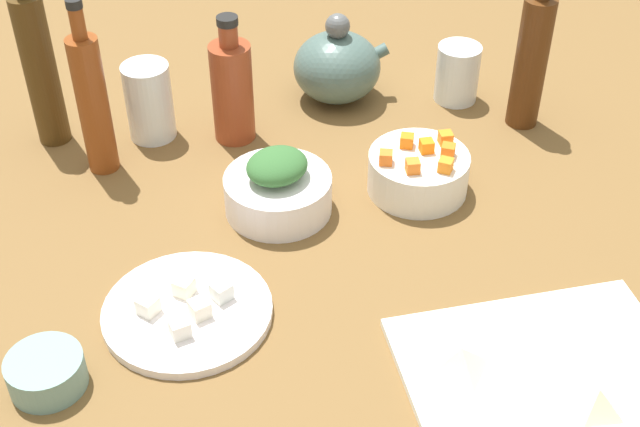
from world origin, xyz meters
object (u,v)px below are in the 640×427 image
object	(u,v)px
bowl_greens	(278,194)
bowl_small_side	(46,372)
cutting_board	(546,379)
drinking_glass_0	(149,101)
bottle_2	(531,59)
bottle_1	(232,89)
bottle_0	(93,102)
bottle_3	(40,68)
teapot	(337,66)
drinking_glass_1	(457,73)
plate_tofu	(188,312)
bowl_carrots	(418,173)

from	to	relation	value
bowl_greens	bowl_small_side	size ratio (longest dim) A/B	1.73
cutting_board	drinking_glass_0	world-z (taller)	drinking_glass_0
bottle_2	bottle_1	bearing A→B (deg)	172.61
bottle_0	bottle_3	distance (cm)	11.73
bowl_small_side	teapot	world-z (taller)	teapot
drinking_glass_1	bowl_greens	bearing A→B (deg)	-146.09
bowl_small_side	bottle_3	size ratio (longest dim) A/B	0.31
drinking_glass_0	drinking_glass_1	bearing A→B (deg)	0.17
bottle_1	bowl_greens	bearing A→B (deg)	-80.57
cutting_board	bottle_2	bearing A→B (deg)	70.11
bottle_3	bottle_0	bearing A→B (deg)	-52.21
plate_tofu	bottle_3	xyz separation A→B (cm)	(-16.02, 42.47, 11.60)
bottle_3	drinking_glass_0	bearing A→B (deg)	-8.72
bowl_small_side	drinking_glass_0	world-z (taller)	drinking_glass_0
bowl_carrots	teapot	bearing A→B (deg)	101.06
bottle_0	bottle_1	world-z (taller)	bottle_0
bowl_carrots	bottle_1	bearing A→B (deg)	140.54
plate_tofu	bottle_3	size ratio (longest dim) A/B	0.74
teapot	drinking_glass_1	bearing A→B (deg)	-13.40
drinking_glass_0	drinking_glass_1	xyz separation A→B (cm)	(49.18, 0.14, -1.30)
plate_tofu	bottle_3	bearing A→B (deg)	110.67
drinking_glass_1	cutting_board	bearing A→B (deg)	-99.89
teapot	cutting_board	bearing A→B (deg)	-82.35
bowl_carrots	bowl_greens	bearing A→B (deg)	-179.35
bowl_carrots	bottle_3	bearing A→B (deg)	154.05
drinking_glass_1	bowl_carrots	bearing A→B (deg)	-121.32
plate_tofu	bottle_1	xyz separation A→B (cm)	(11.10, 37.09, 7.75)
bowl_carrots	bottle_1	world-z (taller)	bottle_1
cutting_board	bottle_1	world-z (taller)	bottle_1
cutting_board	bottle_0	size ratio (longest dim) A/B	1.18
bowl_small_side	bowl_greens	bearing A→B (deg)	39.61
bottle_0	teapot	bearing A→B (deg)	17.00
bowl_small_side	bottle_0	xyz separation A→B (cm)	(7.10, 40.57, 9.15)
cutting_board	bottle_0	xyz separation A→B (cm)	(-46.50, 52.13, 10.63)
plate_tofu	bottle_1	distance (cm)	39.48
teapot	drinking_glass_0	distance (cm)	30.66
bottle_2	drinking_glass_1	xyz separation A→B (cm)	(-7.83, 9.05, -6.40)
teapot	drinking_glass_1	xyz separation A→B (cm)	(18.88, -4.50, -1.15)
cutting_board	bowl_greens	bearing A→B (deg)	122.49
teapot	drinking_glass_1	world-z (taller)	teapot
bowl_greens	bottle_3	distance (cm)	40.28
plate_tofu	bowl_small_side	size ratio (longest dim) A/B	2.39
bowl_greens	drinking_glass_1	xyz separation A→B (cm)	(33.64, 22.61, 2.00)
bowl_greens	bowl_carrots	bearing A→B (deg)	0.65
bowl_carrots	teapot	size ratio (longest dim) A/B	0.90
bottle_1	bowl_small_side	bearing A→B (deg)	-121.36
bowl_greens	drinking_glass_0	distance (cm)	27.52
teapot	bottle_1	size ratio (longest dim) A/B	0.78
drinking_glass_0	bottle_3	bearing A→B (deg)	171.28
bottle_2	plate_tofu	bearing A→B (deg)	-150.71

